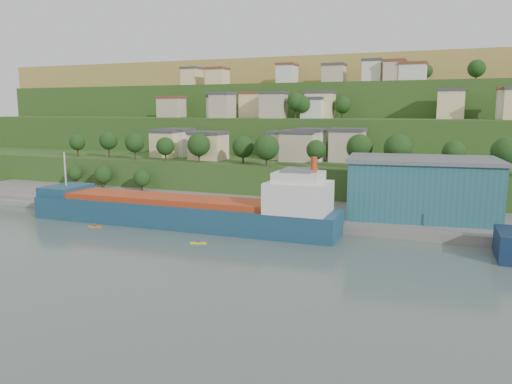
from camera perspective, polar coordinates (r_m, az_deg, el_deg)
The scene contains 10 objects.
ground at distance 98.09m, azimuth -7.48°, elevation -5.38°, with size 500.00×500.00×0.00m, color #43514C.
quay at distance 116.40m, azimuth 8.06°, elevation -3.05°, with size 220.00×26.00×4.00m, color slate.
pebble_beach at distance 148.05m, azimuth -22.03°, elevation -0.98°, with size 40.00×18.00×2.40m, color slate.
hillside at distance 256.72m, azimuth 11.32°, elevation 3.64°, with size 360.00×211.17×96.00m.
cargo_ship_near at distance 108.50m, azimuth -7.71°, elevation -2.40°, with size 70.14×12.48×17.98m.
warehouse at distance 112.91m, azimuth 18.37°, elevation 0.53°, with size 33.02×22.51×12.80m.
caravan at distance 143.17m, azimuth -21.05°, elevation -0.14°, with size 6.63×2.76×3.10m, color silver.
dinghy at distance 139.26m, azimuth -19.78°, elevation -0.79°, with size 4.29×1.61×0.86m, color silver.
kayak_orange at distance 112.63m, azimuth -17.92°, elevation -3.71°, with size 3.19×0.91×0.79m.
kayak_yellow at distance 94.81m, azimuth -6.59°, elevation -5.74°, with size 3.07×1.53×0.77m.
Camera 1 is at (46.90, -82.50, 24.80)m, focal length 35.00 mm.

